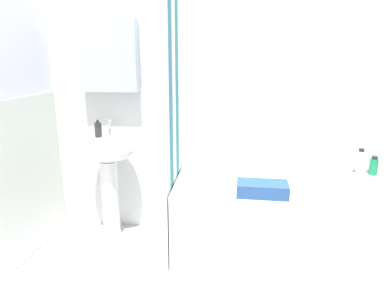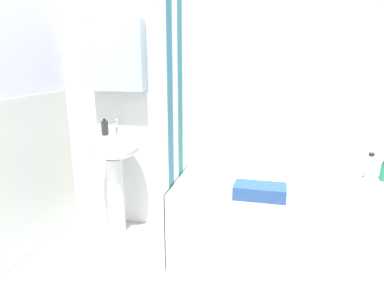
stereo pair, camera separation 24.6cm
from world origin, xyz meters
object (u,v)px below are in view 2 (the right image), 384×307
object	(u,v)px
shampoo_bottle	(370,168)
towel_folded	(260,191)
bathtub	(285,224)
soap_dispenser	(105,128)
sink	(114,163)

from	to	relation	value
shampoo_bottle	towel_folded	size ratio (longest dim) A/B	0.63
bathtub	towel_folded	distance (m)	0.45
bathtub	shampoo_bottle	bearing A→B (deg)	24.63
bathtub	shampoo_bottle	xyz separation A→B (m)	(0.60, 0.28, 0.39)
soap_dispenser	shampoo_bottle	bearing A→B (deg)	2.65
shampoo_bottle	bathtub	bearing A→B (deg)	-155.37
bathtub	shampoo_bottle	size ratio (longest dim) A/B	7.54
soap_dispenser	bathtub	distance (m)	1.61
sink	towel_folded	size ratio (longest dim) A/B	2.52
soap_dispenser	shampoo_bottle	world-z (taller)	soap_dispenser
sink	soap_dispenser	xyz separation A→B (m)	(-0.07, 0.02, 0.29)
soap_dispenser	bathtub	world-z (taller)	soap_dispenser
soap_dispenser	shampoo_bottle	xyz separation A→B (m)	(2.07, 0.10, -0.24)
sink	towel_folded	distance (m)	1.27
bathtub	soap_dispenser	bearing A→B (deg)	173.06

